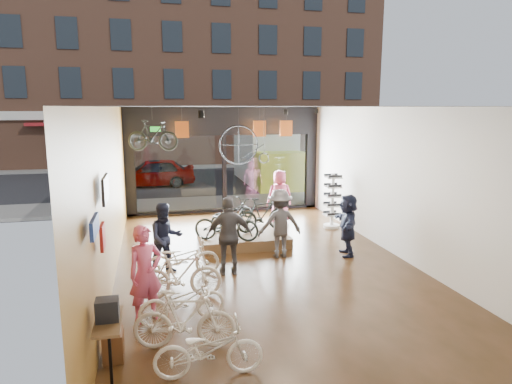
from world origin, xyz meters
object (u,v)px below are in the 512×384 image
object	(u,v)px
customer_3	(280,224)
customer_1	(166,238)
customer_4	(280,196)
penny_farthing	(247,146)
display_platform	(243,238)
display_bike_mid	(263,214)
box_truck	(269,159)
street_car	(152,173)
floor_bike_4	(183,258)
floor_bike_3	(180,274)
hung_bike	(153,136)
floor_bike_1	(185,319)
floor_bike_0	(209,350)
customer_0	(145,273)
display_bike_right	(232,214)
floor_bike_2	(182,301)
customer_2	(229,236)
display_bike_left	(226,224)
sunglasses_rack	(332,201)
customer_5	(348,225)

from	to	relation	value
customer_3	customer_1	bearing A→B (deg)	9.38
customer_4	penny_farthing	world-z (taller)	penny_farthing
display_platform	display_bike_mid	size ratio (longest dim) A/B	1.47
box_truck	street_car	bearing A→B (deg)	169.80
floor_bike_4	customer_4	world-z (taller)	customer_4
customer_1	display_platform	bearing A→B (deg)	26.75
floor_bike_3	hung_bike	world-z (taller)	hung_bike
floor_bike_1	display_platform	distance (m)	5.75
floor_bike_0	customer_4	xyz separation A→B (m)	(3.44, 8.35, 0.47)
floor_bike_0	customer_0	size ratio (longest dim) A/B	0.89
floor_bike_0	floor_bike_3	bearing A→B (deg)	7.20
box_truck	floor_bike_0	world-z (taller)	box_truck
street_car	penny_farthing	world-z (taller)	penny_farthing
customer_4	display_bike_right	bearing A→B (deg)	41.29
floor_bike_3	hung_bike	bearing A→B (deg)	7.38
floor_bike_2	display_platform	size ratio (longest dim) A/B	0.65
display_bike_mid	penny_farthing	bearing A→B (deg)	-15.62
customer_2	floor_bike_4	bearing A→B (deg)	-0.53
floor_bike_3	customer_4	world-z (taller)	customer_4
floor_bike_3	penny_farthing	distance (m)	7.02
display_bike_left	sunglasses_rack	xyz separation A→B (m)	(3.67, 1.68, 0.11)
floor_bike_1	floor_bike_2	world-z (taller)	floor_bike_1
display_bike_right	box_truck	bearing A→B (deg)	-54.42
display_platform	customer_0	xyz separation A→B (m)	(-2.62, -4.21, 0.73)
floor_bike_3	sunglasses_rack	xyz separation A→B (m)	(5.08, 4.46, 0.37)
street_car	hung_bike	distance (m)	8.12
floor_bike_0	penny_farthing	xyz separation A→B (m)	(2.48, 9.01, 2.09)
customer_1	customer_2	world-z (taller)	customer_2
customer_5	sunglasses_rack	bearing A→B (deg)	179.97
customer_0	hung_bike	bearing A→B (deg)	61.61
display_bike_right	floor_bike_3	bearing A→B (deg)	123.07
floor_bike_3	floor_bike_4	xyz separation A→B (m)	(0.15, 1.18, -0.07)
customer_0	floor_bike_1	bearing A→B (deg)	-88.94
display_platform	display_bike_mid	world-z (taller)	display_bike_mid
display_bike_right	penny_farthing	bearing A→B (deg)	-55.43
box_truck	display_bike_left	bearing A→B (deg)	-110.97
box_truck	sunglasses_rack	bearing A→B (deg)	-90.49
display_bike_right	customer_3	distance (m)	2.12
box_truck	floor_bike_3	size ratio (longest dim) A/B	4.02
box_truck	penny_farthing	size ratio (longest dim) A/B	4.04
customer_1	floor_bike_2	bearing A→B (deg)	-99.57
box_truck	display_bike_mid	distance (m)	9.45
floor_bike_2	customer_0	xyz separation A→B (m)	(-0.61, 0.25, 0.47)
floor_bike_1	customer_3	xyz separation A→B (m)	(2.72, 4.03, 0.38)
floor_bike_1	customer_1	bearing A→B (deg)	13.03
street_car	display_bike_mid	xyz separation A→B (m)	(2.98, -10.07, 0.11)
customer_3	customer_5	xyz separation A→B (m)	(1.74, -0.26, -0.07)
street_car	display_bike_right	size ratio (longest dim) A/B	2.46
floor_bike_1	customer_5	xyz separation A→B (m)	(4.46, 3.77, 0.31)
box_truck	customer_2	distance (m)	12.10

